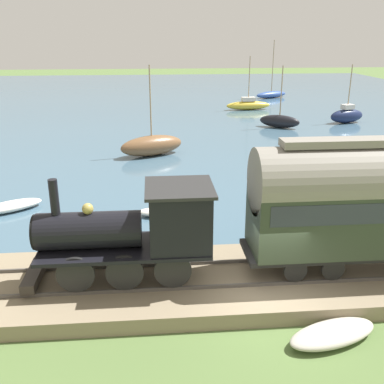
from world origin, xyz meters
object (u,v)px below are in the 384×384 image
object	(u,v)px
sailboat_black	(279,121)
rowboat_near_shore	(169,212)
sailboat_navy	(347,115)
rowboat_mid_harbor	(372,197)
steam_locomotive	(139,227)
beached_dinghy	(333,334)
sailboat_brown	(152,145)
sailboat_blue	(271,94)
sailboat_yellow	(248,105)
rowboat_far_out	(11,206)

from	to	relation	value
sailboat_black	rowboat_near_shore	distance (m)	23.01
sailboat_navy	rowboat_mid_harbor	distance (m)	22.22
steam_locomotive	beached_dinghy	size ratio (longest dim) A/B	2.02
beached_dinghy	sailboat_brown	bearing A→B (deg)	13.53
steam_locomotive	sailboat_blue	xyz separation A→B (m)	(46.36, -16.43, -1.93)
beached_dinghy	rowboat_near_shore	bearing A→B (deg)	24.05
sailboat_brown	rowboat_mid_harbor	size ratio (longest dim) A/B	2.35
rowboat_mid_harbor	sailboat_black	bearing A→B (deg)	33.68
sailboat_yellow	sailboat_black	xyz separation A→B (m)	(-10.22, -0.78, 0.05)
sailboat_brown	rowboat_mid_harbor	xyz separation A→B (m)	(-10.36, -11.32, -0.45)
sailboat_brown	rowboat_far_out	bearing A→B (deg)	120.90
rowboat_near_shore	rowboat_far_out	world-z (taller)	rowboat_far_out
sailboat_blue	rowboat_near_shore	xyz separation A→B (m)	(-39.79, 15.25, -0.27)
steam_locomotive	rowboat_far_out	size ratio (longest dim) A/B	1.95
sailboat_yellow	rowboat_mid_harbor	bearing A→B (deg)	176.06
rowboat_near_shore	rowboat_far_out	size ratio (longest dim) A/B	0.98
beached_dinghy	sailboat_yellow	bearing A→B (deg)	-8.39
sailboat_brown	rowboat_near_shore	xyz separation A→B (m)	(-11.36, -0.77, -0.52)
sailboat_yellow	rowboat_far_out	xyz separation A→B (m)	(-29.07, 17.88, -0.32)
sailboat_black	rowboat_mid_harbor	bearing A→B (deg)	-149.73
rowboat_near_shore	beached_dinghy	size ratio (longest dim) A/B	1.01
sailboat_blue	rowboat_far_out	bearing A→B (deg)	123.09
sailboat_yellow	rowboat_far_out	bearing A→B (deg)	143.74
sailboat_blue	sailboat_black	xyz separation A→B (m)	(-19.56, 4.30, 0.13)
sailboat_brown	sailboat_navy	size ratio (longest dim) A/B	1.14
rowboat_near_shore	rowboat_far_out	bearing A→B (deg)	85.43
steam_locomotive	sailboat_blue	world-z (taller)	sailboat_blue
sailboat_brown	sailboat_blue	size ratio (longest dim) A/B	0.85
rowboat_near_shore	sailboat_blue	bearing A→B (deg)	-15.38
steam_locomotive	sailboat_yellow	distance (m)	38.76
rowboat_far_out	beached_dinghy	size ratio (longest dim) A/B	1.04
rowboat_mid_harbor	rowboat_far_out	distance (m)	18.26
sailboat_black	steam_locomotive	bearing A→B (deg)	-172.90
sailboat_navy	sailboat_blue	world-z (taller)	sailboat_blue
sailboat_brown	steam_locomotive	bearing A→B (deg)	154.37
sailboat_brown	rowboat_near_shore	bearing A→B (deg)	159.56
rowboat_near_shore	beached_dinghy	distance (m)	10.48
sailboat_brown	rowboat_far_out	size ratio (longest dim) A/B	2.01
steam_locomotive	rowboat_far_out	world-z (taller)	steam_locomotive
rowboat_far_out	steam_locomotive	bearing A→B (deg)	-171.52
rowboat_far_out	sailboat_blue	bearing A→B (deg)	-61.78
sailboat_brown	rowboat_mid_harbor	world-z (taller)	sailboat_brown
steam_locomotive	rowboat_near_shore	world-z (taller)	steam_locomotive
rowboat_mid_harbor	sailboat_blue	bearing A→B (deg)	27.96
steam_locomotive	sailboat_navy	xyz separation A→B (m)	(28.48, -19.22, -1.68)
sailboat_blue	beached_dinghy	distance (m)	50.57
sailboat_yellow	beached_dinghy	bearing A→B (deg)	166.94
sailboat_black	sailboat_brown	bearing A→B (deg)	158.58
rowboat_near_shore	sailboat_brown	bearing A→B (deg)	9.45
sailboat_black	rowboat_far_out	distance (m)	26.52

